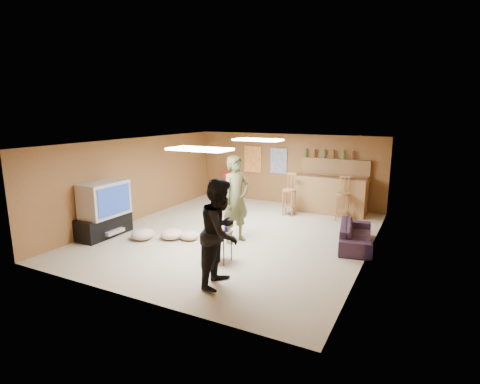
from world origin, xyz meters
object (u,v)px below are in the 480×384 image
at_px(person_olive, 236,199).
at_px(person_black, 221,232).
at_px(bar_counter, 330,194).
at_px(tray_table, 219,247).
at_px(sofa, 356,235).
at_px(tv_body, 104,199).

height_order(person_olive, person_black, person_olive).
relative_size(bar_counter, tray_table, 3.35).
height_order(person_olive, sofa, person_olive).
height_order(person_black, tray_table, person_black).
bearing_deg(person_black, tray_table, 25.56).
relative_size(tv_body, person_olive, 0.56).
bearing_deg(tray_table, person_olive, 101.05).
bearing_deg(person_black, sofa, -37.15).
relative_size(person_olive, sofa, 1.16).
distance_m(person_olive, sofa, 2.72).
relative_size(sofa, tray_table, 2.82).
xyz_separation_m(bar_counter, person_black, (-0.52, -5.38, 0.36)).
distance_m(sofa, tray_table, 3.06).
xyz_separation_m(tv_body, sofa, (5.33, 2.00, -0.65)).
xyz_separation_m(person_olive, person_black, (0.76, -2.00, -0.06)).
bearing_deg(sofa, person_black, 140.10).
height_order(bar_counter, tray_table, bar_counter).
height_order(tv_body, sofa, tv_body).
bearing_deg(person_olive, person_black, -136.95).
xyz_separation_m(tv_body, person_black, (3.63, -0.93, 0.01)).
bearing_deg(person_olive, tv_body, 132.71).
distance_m(bar_counter, sofa, 2.73).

